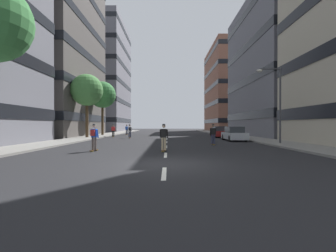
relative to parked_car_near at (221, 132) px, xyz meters
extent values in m
plane|color=black|center=(-7.28, 1.81, -0.70)|extent=(145.10, 145.10, 0.00)
cube|color=gray|center=(-17.47, 4.83, -0.63)|extent=(3.41, 66.50, 0.14)
cube|color=gray|center=(2.90, 4.83, -0.63)|extent=(3.41, 66.50, 0.14)
cube|color=silver|center=(-7.28, -24.37, -0.70)|extent=(0.16, 2.20, 0.01)
cube|color=silver|center=(-7.28, -19.37, -0.70)|extent=(0.16, 2.20, 0.01)
cube|color=silver|center=(-7.28, -14.37, -0.70)|extent=(0.16, 2.20, 0.01)
cube|color=silver|center=(-7.28, -9.37, -0.70)|extent=(0.16, 2.20, 0.01)
cube|color=silver|center=(-7.28, -4.37, -0.70)|extent=(0.16, 2.20, 0.01)
cube|color=silver|center=(-7.28, 0.63, -0.70)|extent=(0.16, 2.20, 0.01)
cube|color=silver|center=(-7.28, 5.63, -0.70)|extent=(0.16, 2.20, 0.01)
cube|color=silver|center=(-7.28, 10.63, -0.70)|extent=(0.16, 2.20, 0.01)
cube|color=silver|center=(-7.28, 15.63, -0.70)|extent=(0.16, 2.20, 0.01)
cube|color=silver|center=(-7.28, 20.63, -0.70)|extent=(0.16, 2.20, 0.01)
cube|color=silver|center=(-7.28, 25.63, -0.70)|extent=(0.16, 2.20, 0.01)
cube|color=silver|center=(-7.28, 30.63, -0.70)|extent=(0.16, 2.20, 0.01)
cube|color=#4C4744|center=(-25.78, 3.42, 13.23)|extent=(13.21, 18.08, 27.85)
cube|color=black|center=(-25.78, 3.42, 2.09)|extent=(13.33, 18.20, 1.10)
cube|color=black|center=(-25.78, 3.42, 6.73)|extent=(13.33, 18.20, 1.10)
cube|color=black|center=(-25.78, 3.42, 11.37)|extent=(13.33, 18.20, 1.10)
cube|color=black|center=(-25.78, 3.42, 16.01)|extent=(13.33, 18.20, 1.10)
cube|color=slate|center=(-25.78, 32.76, 14.09)|extent=(13.21, 21.23, 29.57)
cube|color=black|center=(-25.78, 32.76, 2.26)|extent=(13.33, 21.35, 1.10)
cube|color=black|center=(-25.78, 32.76, 7.19)|extent=(13.33, 21.35, 1.10)
cube|color=black|center=(-25.78, 32.76, 12.12)|extent=(13.33, 21.35, 1.10)
cube|color=black|center=(-25.78, 32.76, 17.04)|extent=(13.33, 21.35, 1.10)
cube|color=black|center=(-25.78, 32.76, 21.97)|extent=(13.33, 21.35, 1.10)
cube|color=black|center=(-25.78, 32.76, 26.90)|extent=(13.33, 21.35, 1.10)
cube|color=slate|center=(11.21, 3.42, 9.59)|extent=(13.21, 20.00, 20.59)
cube|color=black|center=(11.21, 3.42, 2.39)|extent=(13.33, 20.12, 1.10)
cube|color=black|center=(11.21, 3.42, 7.53)|extent=(13.33, 20.12, 1.10)
cube|color=black|center=(11.21, 3.42, 12.68)|extent=(13.33, 20.12, 1.10)
cube|color=black|center=(11.21, 3.42, 17.83)|extent=(13.33, 20.12, 1.10)
cube|color=brown|center=(11.21, 32.76, 10.81)|extent=(13.21, 21.18, 23.02)
cube|color=black|center=(11.21, 32.76, 2.06)|extent=(13.33, 21.30, 1.10)
cube|color=black|center=(11.21, 32.76, 6.67)|extent=(13.33, 21.30, 1.10)
cube|color=black|center=(11.21, 32.76, 11.27)|extent=(13.33, 21.30, 1.10)
cube|color=black|center=(11.21, 32.76, 15.87)|extent=(13.33, 21.30, 1.10)
cube|color=black|center=(11.21, 32.76, 20.48)|extent=(13.33, 21.30, 1.10)
cube|color=maroon|center=(0.00, 0.04, -0.17)|extent=(1.80, 4.40, 0.70)
cube|color=#2D3338|center=(0.00, -0.11, 0.50)|extent=(1.60, 2.10, 0.64)
cylinder|color=black|center=(-0.80, 1.49, -0.38)|extent=(0.22, 0.64, 0.64)
cylinder|color=black|center=(0.80, 1.49, -0.38)|extent=(0.22, 0.64, 0.64)
cylinder|color=black|center=(-0.80, -1.41, -0.38)|extent=(0.22, 0.64, 0.64)
cylinder|color=black|center=(0.80, -1.41, -0.38)|extent=(0.22, 0.64, 0.64)
cube|color=#B2B7BF|center=(0.00, -7.21, -0.17)|extent=(1.80, 4.40, 0.70)
cube|color=#2D3338|center=(0.00, -7.36, 0.50)|extent=(1.60, 2.10, 0.64)
cylinder|color=black|center=(-0.80, -5.76, -0.38)|extent=(0.22, 0.64, 0.64)
cylinder|color=black|center=(0.80, -5.76, -0.38)|extent=(0.22, 0.64, 0.64)
cylinder|color=black|center=(-0.80, -8.66, -0.38)|extent=(0.22, 0.64, 0.64)
cylinder|color=black|center=(0.80, -8.66, -0.38)|extent=(0.22, 0.64, 0.64)
cylinder|color=#4C3823|center=(-17.47, 4.36, 1.87)|extent=(0.36, 0.36, 4.86)
sphere|color=#387A3D|center=(-17.47, 4.36, 5.75)|extent=(4.14, 4.14, 4.14)
cylinder|color=#4C3823|center=(-17.47, -2.74, 1.74)|extent=(0.36, 0.36, 4.59)
sphere|color=#478442|center=(-17.47, -2.74, 5.44)|extent=(4.02, 4.02, 4.02)
cylinder|color=#3F3F44|center=(2.56, -12.31, 2.69)|extent=(0.16, 0.16, 6.50)
cylinder|color=#3F3F44|center=(1.66, -12.31, 5.84)|extent=(1.80, 0.10, 0.10)
ellipsoid|color=silver|center=(0.76, -12.31, 5.69)|extent=(0.50, 0.30, 0.24)
cube|color=brown|center=(-3.32, -12.72, -0.62)|extent=(0.22, 0.90, 0.02)
cylinder|color=#D8BF4C|center=(-3.33, -12.40, -0.66)|extent=(0.18, 0.07, 0.07)
cylinder|color=#D8BF4C|center=(-3.32, -13.04, -0.66)|extent=(0.18, 0.07, 0.07)
cylinder|color=#2D334C|center=(-3.41, -12.72, -0.21)|extent=(0.14, 0.14, 0.80)
cylinder|color=#2D334C|center=(-3.23, -12.72, -0.21)|extent=(0.14, 0.14, 0.80)
cube|color=black|center=(-3.32, -12.72, 0.47)|extent=(0.32, 0.21, 0.55)
cylinder|color=black|center=(-3.54, -12.68, 0.44)|extent=(0.10, 0.23, 0.55)
cylinder|color=black|center=(-3.10, -12.67, 0.44)|extent=(0.10, 0.23, 0.55)
sphere|color=#997051|center=(-3.32, -12.70, 0.92)|extent=(0.22, 0.22, 0.22)
sphere|color=black|center=(-3.32, -12.70, 0.97)|extent=(0.21, 0.21, 0.21)
cube|color=brown|center=(-14.87, 0.46, -0.62)|extent=(0.29, 0.92, 0.02)
cylinder|color=#D8BF4C|center=(-14.90, 0.78, -0.66)|extent=(0.19, 0.09, 0.07)
cylinder|color=#D8BF4C|center=(-14.83, 0.14, -0.66)|extent=(0.19, 0.09, 0.07)
cylinder|color=black|center=(-14.95, 0.45, -0.21)|extent=(0.15, 0.15, 0.80)
cylinder|color=black|center=(-14.78, 0.47, -0.21)|extent=(0.15, 0.15, 0.80)
cube|color=red|center=(-14.87, 0.46, 0.47)|extent=(0.34, 0.23, 0.55)
cylinder|color=red|center=(-15.09, 0.48, 0.44)|extent=(0.11, 0.24, 0.55)
cylinder|color=red|center=(-14.65, 0.53, 0.44)|extent=(0.11, 0.24, 0.55)
sphere|color=tan|center=(-14.87, 0.48, 0.92)|extent=(0.22, 0.22, 0.22)
sphere|color=black|center=(-14.87, 0.48, 0.97)|extent=(0.21, 0.21, 0.21)
cube|color=brown|center=(-11.92, -17.48, -0.62)|extent=(0.35, 0.92, 0.02)
cylinder|color=#D8BF4C|center=(-11.86, -17.16, -0.66)|extent=(0.19, 0.10, 0.07)
cylinder|color=#D8BF4C|center=(-11.97, -17.79, -0.66)|extent=(0.19, 0.10, 0.07)
cylinder|color=#594C47|center=(-12.01, -17.46, -0.21)|extent=(0.16, 0.16, 0.80)
cylinder|color=#594C47|center=(-11.83, -17.49, -0.21)|extent=(0.16, 0.16, 0.80)
cube|color=blue|center=(-11.92, -17.48, 0.47)|extent=(0.35, 0.25, 0.55)
cylinder|color=blue|center=(-12.13, -17.39, 0.44)|extent=(0.13, 0.24, 0.55)
cylinder|color=blue|center=(-11.69, -17.47, 0.44)|extent=(0.13, 0.24, 0.55)
sphere|color=beige|center=(-11.91, -17.46, 0.92)|extent=(0.22, 0.22, 0.22)
sphere|color=black|center=(-11.91, -17.46, 0.97)|extent=(0.21, 0.21, 0.21)
cube|color=#A52626|center=(-11.95, -17.66, 0.50)|extent=(0.28, 0.20, 0.40)
cube|color=brown|center=(-12.09, -2.29, -0.62)|extent=(0.36, 0.92, 0.02)
cylinder|color=#D8BF4C|center=(-12.14, -1.97, -0.66)|extent=(0.19, 0.10, 0.07)
cylinder|color=#D8BF4C|center=(-12.03, -2.60, -0.66)|extent=(0.19, 0.10, 0.07)
cylinder|color=#2D334C|center=(-12.17, -2.30, -0.21)|extent=(0.16, 0.16, 0.80)
cylinder|color=#2D334C|center=(-12.00, -2.27, -0.21)|extent=(0.16, 0.16, 0.80)
cube|color=white|center=(-12.09, -2.29, 0.47)|extent=(0.35, 0.25, 0.55)
cylinder|color=white|center=(-12.31, -2.28, 0.44)|extent=(0.13, 0.24, 0.55)
cylinder|color=white|center=(-11.88, -2.20, 0.44)|extent=(0.13, 0.24, 0.55)
sphere|color=#997051|center=(-12.09, -2.27, 0.92)|extent=(0.22, 0.22, 0.22)
sphere|color=black|center=(-12.09, -2.27, 0.97)|extent=(0.21, 0.21, 0.21)
cube|color=black|center=(-12.05, -2.46, 0.50)|extent=(0.28, 0.20, 0.40)
cube|color=brown|center=(-14.19, 7.42, -0.62)|extent=(0.35, 0.92, 0.02)
cylinder|color=#D8BF4C|center=(-14.14, 7.73, -0.66)|extent=(0.19, 0.10, 0.07)
cylinder|color=#D8BF4C|center=(-14.25, 7.10, -0.66)|extent=(0.19, 0.10, 0.07)
cylinder|color=#2D334C|center=(-14.28, 7.43, -0.21)|extent=(0.16, 0.16, 0.80)
cylinder|color=#2D334C|center=(-14.10, 7.40, -0.21)|extent=(0.16, 0.16, 0.80)
cube|color=blue|center=(-14.19, 7.42, 0.47)|extent=(0.35, 0.25, 0.55)
cylinder|color=blue|center=(-14.40, 7.51, 0.44)|extent=(0.13, 0.24, 0.55)
cylinder|color=blue|center=(-13.97, 7.43, 0.44)|extent=(0.13, 0.24, 0.55)
sphere|color=#997051|center=(-14.19, 7.44, 0.92)|extent=(0.22, 0.22, 0.22)
sphere|color=black|center=(-14.19, 7.44, 0.97)|extent=(0.21, 0.21, 0.21)
cube|color=brown|center=(-7.42, -17.62, -0.62)|extent=(0.34, 0.92, 0.02)
cylinder|color=#D8BF4C|center=(-7.37, -17.30, -0.66)|extent=(0.19, 0.10, 0.07)
cylinder|color=#D8BF4C|center=(-7.47, -17.94, -0.66)|extent=(0.19, 0.10, 0.07)
cylinder|color=tan|center=(-7.51, -17.60, -0.21)|extent=(0.16, 0.16, 0.80)
cylinder|color=tan|center=(-7.33, -17.63, -0.21)|extent=(0.16, 0.16, 0.80)
cube|color=black|center=(-7.42, -17.62, 0.47)|extent=(0.35, 0.25, 0.55)
cylinder|color=black|center=(-7.63, -17.53, 0.44)|extent=(0.13, 0.24, 0.55)
cylinder|color=black|center=(-7.19, -17.61, 0.44)|extent=(0.13, 0.24, 0.55)
sphere|color=beige|center=(-7.41, -17.60, 0.92)|extent=(0.22, 0.22, 0.22)
sphere|color=black|center=(-7.41, -17.60, 0.97)|extent=(0.21, 0.21, 0.21)
camera|label=1|loc=(-7.15, -32.62, 1.00)|focal=25.13mm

